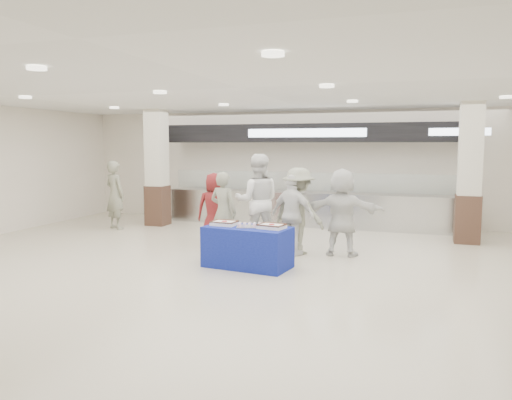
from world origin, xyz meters
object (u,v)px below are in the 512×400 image
(sheet_cake_right, at_px, (272,226))
(soldier_b, at_px, (298,211))
(cupcake_tray, at_px, (250,225))
(chef_short, at_px, (293,215))
(display_table, at_px, (247,247))
(civilian_white, at_px, (342,212))
(soldier_a, at_px, (223,211))
(soldier_bg, at_px, (115,195))
(chef_tall, at_px, (257,201))
(civilian_maroon, at_px, (214,208))
(sheet_cake_left, at_px, (224,223))

(sheet_cake_right, xyz_separation_m, soldier_b, (0.14, 1.45, 0.09))
(cupcake_tray, xyz_separation_m, chef_short, (0.49, 1.25, 0.04))
(sheet_cake_right, xyz_separation_m, chef_short, (0.06, 1.27, 0.03))
(display_table, bearing_deg, civilian_white, 53.55)
(soldier_a, bearing_deg, display_table, 139.05)
(display_table, height_order, soldier_b, soldier_b)
(display_table, relative_size, soldier_bg, 0.85)
(sheet_cake_right, height_order, soldier_a, soldier_a)
(chef_tall, bearing_deg, display_table, 83.79)
(soldier_a, relative_size, civilian_white, 0.94)
(soldier_b, bearing_deg, chef_short, 89.23)
(sheet_cake_right, height_order, civilian_white, civilian_white)
(chef_short, distance_m, civilian_white, 0.99)
(civilian_maroon, distance_m, soldier_a, 0.76)
(cupcake_tray, height_order, civilian_maroon, civilian_maroon)
(display_table, xyz_separation_m, sheet_cake_right, (0.47, -0.03, 0.42))
(chef_short, relative_size, civilian_white, 0.94)
(soldier_b, relative_size, civilian_white, 1.00)
(sheet_cake_right, distance_m, soldier_bg, 5.96)
(soldier_b, distance_m, civilian_white, 0.88)
(cupcake_tray, xyz_separation_m, civilian_maroon, (-1.49, 1.84, 0.02))
(sheet_cake_right, bearing_deg, soldier_bg, 151.14)
(chef_short, distance_m, soldier_b, 0.20)
(civilian_maroon, bearing_deg, soldier_a, 112.80)
(sheet_cake_left, xyz_separation_m, civilian_white, (1.95, 1.48, 0.09))
(civilian_maroon, relative_size, soldier_bg, 0.89)
(chef_short, bearing_deg, civilian_maroon, 2.12)
(cupcake_tray, relative_size, civilian_maroon, 0.33)
(civilian_white, bearing_deg, chef_short, 16.29)
(chef_tall, height_order, civilian_white, chef_tall)
(soldier_a, height_order, chef_short, soldier_a)
(civilian_white, bearing_deg, soldier_bg, -12.23)
(display_table, relative_size, cupcake_tray, 2.93)
(cupcake_tray, relative_size, chef_tall, 0.26)
(display_table, height_order, chef_short, chef_short)
(chef_short, distance_m, soldier_bg, 5.53)
(display_table, bearing_deg, chef_tall, 110.46)
(sheet_cake_right, bearing_deg, chef_tall, 115.75)
(cupcake_tray, height_order, soldier_bg, soldier_bg)
(cupcake_tray, relative_size, soldier_a, 0.32)
(sheet_cake_right, height_order, cupcake_tray, sheet_cake_right)
(soldier_bg, bearing_deg, civilian_maroon, -175.16)
(civilian_maroon, height_order, civilian_white, civilian_white)
(soldier_a, xyz_separation_m, chef_short, (1.51, 0.00, -0.01))
(cupcake_tray, bearing_deg, chef_tall, 103.92)
(sheet_cake_right, distance_m, soldier_b, 1.46)
(sheet_cake_right, relative_size, civilian_maroon, 0.31)
(civilian_maroon, xyz_separation_m, soldier_a, (0.46, -0.60, 0.03))
(soldier_a, distance_m, soldier_b, 1.60)
(sheet_cake_left, relative_size, chef_tall, 0.23)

